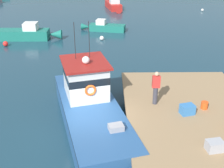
# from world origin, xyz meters

# --- Properties ---
(ground_plane) EXTENTS (200.00, 200.00, 0.00)m
(ground_plane) POSITION_xyz_m (0.00, 0.00, 0.00)
(ground_plane) COLOR #193847
(dock) EXTENTS (6.00, 9.00, 1.20)m
(dock) POSITION_xyz_m (4.80, 0.00, 1.07)
(dock) COLOR #4C3D2D
(dock) RESTS_ON ground
(main_fishing_boat) EXTENTS (4.54, 9.94, 4.80)m
(main_fishing_boat) POSITION_xyz_m (0.05, 1.04, 1.01)
(main_fishing_boat) COLOR #285184
(main_fishing_boat) RESTS_ON ground
(crate_stack_mid_dock) EXTENTS (0.67, 0.53, 0.40)m
(crate_stack_mid_dock) POSITION_xyz_m (4.86, -2.81, 1.40)
(crate_stack_mid_dock) COLOR #9E9EA3
(crate_stack_mid_dock) RESTS_ON dock
(crate_single_far) EXTENTS (0.70, 0.58, 0.45)m
(crate_single_far) POSITION_xyz_m (4.50, -0.24, 1.42)
(crate_single_far) COLOR #3370B2
(crate_single_far) RESTS_ON dock
(bait_bucket) EXTENTS (0.32, 0.32, 0.34)m
(bait_bucket) POSITION_xyz_m (5.42, 0.22, 1.37)
(bait_bucket) COLOR #E04C19
(bait_bucket) RESTS_ON dock
(deckhand_by_the_boat) EXTENTS (0.36, 0.22, 1.63)m
(deckhand_by_the_boat) POSITION_xyz_m (3.21, 0.72, 2.06)
(deckhand_by_the_boat) COLOR #383842
(deckhand_by_the_boat) RESTS_ON dock
(moored_boat_outer_mooring) EXTENTS (4.71, 1.93, 1.18)m
(moored_boat_outer_mooring) POSITION_xyz_m (0.61, 18.55, 0.40)
(moored_boat_outer_mooring) COLOR #196B5B
(moored_boat_outer_mooring) RESTS_ON ground
(moored_boat_far_left) EXTENTS (2.40, 6.06, 1.51)m
(moored_boat_far_left) POSITION_xyz_m (1.87, 30.24, 0.52)
(moored_boat_far_left) COLOR red
(moored_boat_far_left) RESTS_ON ground
(moored_boat_mid_harbor) EXTENTS (6.19, 1.59, 1.58)m
(moored_boat_mid_harbor) POSITION_xyz_m (-6.67, 15.59, 0.54)
(moored_boat_mid_harbor) COLOR #196B5B
(moored_boat_mid_harbor) RESTS_ON ground
(mooring_buoy_spare_mooring) EXTENTS (0.45, 0.45, 0.45)m
(mooring_buoy_spare_mooring) POSITION_xyz_m (-8.05, 13.42, 0.23)
(mooring_buoy_spare_mooring) COLOR red
(mooring_buoy_spare_mooring) RESTS_ON ground
(mooring_buoy_channel_marker) EXTENTS (0.34, 0.34, 0.34)m
(mooring_buoy_channel_marker) POSITION_xyz_m (13.94, 28.59, 0.17)
(mooring_buoy_channel_marker) COLOR silver
(mooring_buoy_channel_marker) RESTS_ON ground
(mooring_buoy_outer) EXTENTS (0.41, 0.41, 0.41)m
(mooring_buoy_outer) POSITION_xyz_m (0.42, 15.13, 0.20)
(mooring_buoy_outer) COLOR silver
(mooring_buoy_outer) RESTS_ON ground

